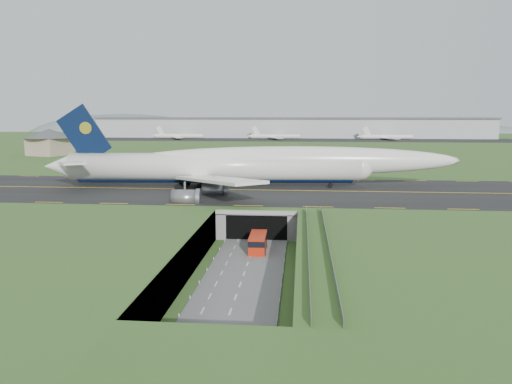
# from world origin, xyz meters

# --- Properties ---
(ground) EXTENTS (900.00, 900.00, 0.00)m
(ground) POSITION_xyz_m (0.00, 0.00, 0.00)
(ground) COLOR #375B24
(ground) RESTS_ON ground
(airfield_deck) EXTENTS (800.00, 800.00, 6.00)m
(airfield_deck) POSITION_xyz_m (0.00, 0.00, 3.00)
(airfield_deck) COLOR gray
(airfield_deck) RESTS_ON ground
(trench_road) EXTENTS (12.00, 75.00, 0.20)m
(trench_road) POSITION_xyz_m (0.00, -7.50, 0.10)
(trench_road) COLOR slate
(trench_road) RESTS_ON ground
(taxiway) EXTENTS (800.00, 44.00, 0.18)m
(taxiway) POSITION_xyz_m (0.00, 33.00, 6.09)
(taxiway) COLOR black
(taxiway) RESTS_ON airfield_deck
(tunnel_portal) EXTENTS (17.00, 22.30, 6.00)m
(tunnel_portal) POSITION_xyz_m (0.00, 16.71, 3.33)
(tunnel_portal) COLOR gray
(tunnel_portal) RESTS_ON ground
(guideway) EXTENTS (3.00, 53.00, 7.05)m
(guideway) POSITION_xyz_m (11.00, -19.11, 5.32)
(guideway) COLOR #A8A8A3
(guideway) RESTS_ON ground
(jumbo_jet) EXTENTS (103.85, 64.92, 21.54)m
(jumbo_jet) POSITION_xyz_m (-5.46, 36.44, 11.81)
(jumbo_jet) COLOR white
(jumbo_jet) RESTS_ON ground
(shuttle_tram) EXTENTS (3.09, 7.81, 3.16)m
(shuttle_tram) POSITION_xyz_m (1.01, -0.01, 1.74)
(shuttle_tram) COLOR red
(shuttle_tram) RESTS_ON ground
(service_building) EXTENTS (27.43, 27.43, 11.83)m
(service_building) POSITION_xyz_m (-103.24, 126.92, 13.01)
(service_building) COLOR tan
(service_building) RESTS_ON ground
(cargo_terminal) EXTENTS (320.00, 67.00, 15.60)m
(cargo_terminal) POSITION_xyz_m (-0.08, 299.41, 13.96)
(cargo_terminal) COLOR #B2B2B2
(cargo_terminal) RESTS_ON ground
(distant_hills) EXTENTS (700.00, 91.00, 60.00)m
(distant_hills) POSITION_xyz_m (64.38, 430.00, -4.00)
(distant_hills) COLOR #54655F
(distant_hills) RESTS_ON ground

